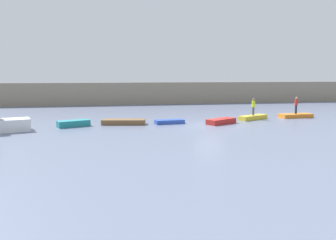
{
  "coord_description": "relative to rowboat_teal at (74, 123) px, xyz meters",
  "views": [
    {
      "loc": [
        -8.85,
        -27.67,
        4.46
      ],
      "look_at": [
        -3.45,
        1.01,
        0.46
      ],
      "focal_mm": 35.56,
      "sensor_mm": 36.0,
      "label": 1
    }
  ],
  "objects": [
    {
      "name": "rowboat_blue",
      "position": [
        8.48,
        0.19,
        -0.09
      ],
      "size": [
        2.76,
        1.31,
        0.36
      ],
      "primitive_type": "cube",
      "rotation": [
        0.0,
        0.0,
        0.12
      ],
      "color": "#2B4CAD",
      "rests_on": "ground_plane"
    },
    {
      "name": "rowboat_red",
      "position": [
        13.08,
        -0.84,
        -0.03
      ],
      "size": [
        3.1,
        2.42,
        0.48
      ],
      "primitive_type": "cube",
      "rotation": [
        0.0,
        0.0,
        0.52
      ],
      "color": "red",
      "rests_on": "ground_plane"
    },
    {
      "name": "person_red_shirt",
      "position": [
        22.32,
        2.09,
        1.09
      ],
      "size": [
        0.32,
        0.32,
        1.76
      ],
      "color": "#232838",
      "rests_on": "rowboat_orange"
    },
    {
      "name": "embankment_wall",
      "position": [
        11.62,
        20.64,
        1.38
      ],
      "size": [
        80.0,
        1.2,
        3.3
      ],
      "primitive_type": "cube",
      "color": "gray",
      "rests_on": "ground_plane"
    },
    {
      "name": "person_hiviz_shirt",
      "position": [
        17.24,
        1.44,
        1.1
      ],
      "size": [
        0.32,
        0.32,
        1.7
      ],
      "color": "#4C4C56",
      "rests_on": "rowboat_yellow"
    },
    {
      "name": "rowboat_teal",
      "position": [
        0.0,
        0.0,
        0.0
      ],
      "size": [
        2.88,
        1.95,
        0.54
      ],
      "primitive_type": "cube",
      "rotation": [
        0.0,
        0.0,
        0.38
      ],
      "color": "teal",
      "rests_on": "ground_plane"
    },
    {
      "name": "rowboat_orange",
      "position": [
        22.32,
        2.09,
        -0.08
      ],
      "size": [
        3.54,
        1.57,
        0.39
      ],
      "primitive_type": "cube",
      "rotation": [
        0.0,
        0.0,
        0.08
      ],
      "color": "orange",
      "rests_on": "ground_plane"
    },
    {
      "name": "ground_plane",
      "position": [
        11.62,
        -1.73,
        -0.27
      ],
      "size": [
        120.0,
        120.0,
        0.0
      ],
      "primitive_type": "plane",
      "color": "slate"
    },
    {
      "name": "rowboat_brown",
      "position": [
        4.32,
        0.47,
        -0.04
      ],
      "size": [
        4.02,
        1.91,
        0.45
      ],
      "primitive_type": "cube",
      "rotation": [
        0.0,
        0.0,
        -0.17
      ],
      "color": "brown",
      "rests_on": "ground_plane"
    },
    {
      "name": "rowboat_yellow",
      "position": [
        17.24,
        1.44,
        -0.06
      ],
      "size": [
        3.48,
        2.37,
        0.42
      ],
      "primitive_type": "cube",
      "rotation": [
        0.0,
        0.0,
        0.47
      ],
      "color": "gold",
      "rests_on": "ground_plane"
    }
  ]
}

